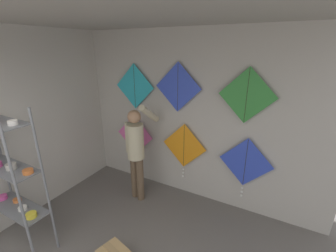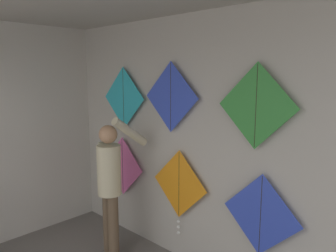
{
  "view_description": "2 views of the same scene",
  "coord_description": "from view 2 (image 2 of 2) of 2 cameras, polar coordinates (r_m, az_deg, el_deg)",
  "views": [
    {
      "loc": [
        1.45,
        0.1,
        2.52
      ],
      "look_at": [
        -0.14,
        3.05,
        1.33
      ],
      "focal_mm": 24.0,
      "sensor_mm": 36.0,
      "label": 1
    },
    {
      "loc": [
        2.41,
        0.63,
        2.18
      ],
      "look_at": [
        0.09,
        3.05,
        1.63
      ],
      "focal_mm": 35.0,
      "sensor_mm": 36.0,
      "label": 2
    }
  ],
  "objects": [
    {
      "name": "back_panel",
      "position": [
        3.74,
        2.52,
        -2.78
      ],
      "size": [
        4.55,
        0.06,
        2.8
      ],
      "primitive_type": "cube",
      "color": "#BCB7AD",
      "rests_on": "ground"
    },
    {
      "name": "shopkeeper",
      "position": [
        3.91,
        -10.02,
        -9.09
      ],
      "size": [
        0.43,
        0.56,
        1.7
      ],
      "rotation": [
        0.0,
        0.0,
        -0.17
      ],
      "color": "brown",
      "rests_on": "ground"
    },
    {
      "name": "kite_0",
      "position": [
        4.49,
        -7.88,
        -6.92
      ],
      "size": [
        0.79,
        0.01,
        0.79
      ],
      "color": "pink"
    },
    {
      "name": "kite_1",
      "position": [
        3.79,
        1.94,
        -10.48
      ],
      "size": [
        0.79,
        0.04,
        1.0
      ],
      "color": "orange"
    },
    {
      "name": "kite_2",
      "position": [
        3.27,
        15.81,
        -15.11
      ],
      "size": [
        0.79,
        0.04,
        1.0
      ],
      "color": "blue"
    },
    {
      "name": "kite_3",
      "position": [
        4.29,
        -7.75,
        4.87
      ],
      "size": [
        0.79,
        0.01,
        0.79
      ],
      "color": "#28B2C6"
    },
    {
      "name": "kite_4",
      "position": [
        3.66,
        0.49,
        5.07
      ],
      "size": [
        0.79,
        0.01,
        0.79
      ],
      "color": "blue"
    },
    {
      "name": "kite_5",
      "position": [
        3.04,
        15.11,
        3.36
      ],
      "size": [
        0.79,
        0.01,
        0.79
      ],
      "color": "#338C38"
    }
  ]
}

